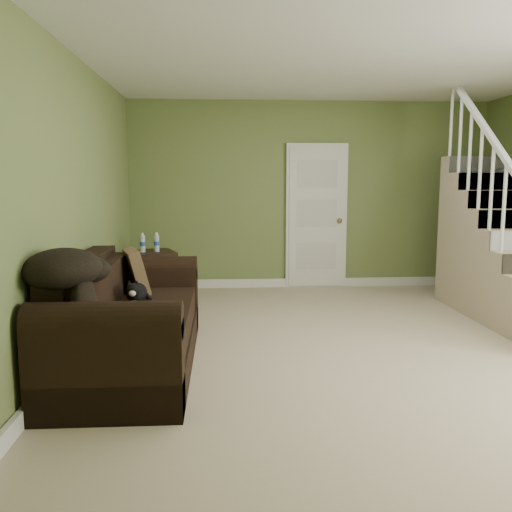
{
  "coord_description": "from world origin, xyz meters",
  "views": [
    {
      "loc": [
        -1.23,
        -4.84,
        1.52
      ],
      "look_at": [
        -0.9,
        0.34,
        0.79
      ],
      "focal_mm": 38.0,
      "sensor_mm": 36.0,
      "label": 1
    }
  ],
  "objects": [
    {
      "name": "floor",
      "position": [
        0.0,
        0.0,
        0.0
      ],
      "size": [
        5.0,
        5.5,
        0.01
      ],
      "primitive_type": "cube",
      "color": "#C1AB8B",
      "rests_on": "ground"
    },
    {
      "name": "ceiling",
      "position": [
        0.0,
        0.0,
        2.6
      ],
      "size": [
        5.0,
        5.5,
        0.01
      ],
      "primitive_type": "cube",
      "color": "white",
      "rests_on": "wall_back"
    },
    {
      "name": "wall_back",
      "position": [
        0.0,
        2.75,
        1.3
      ],
      "size": [
        5.0,
        0.04,
        2.6
      ],
      "primitive_type": "cube",
      "color": "olive",
      "rests_on": "floor"
    },
    {
      "name": "wall_left",
      "position": [
        -2.5,
        0.0,
        1.3
      ],
      "size": [
        0.04,
        5.5,
        2.6
      ],
      "primitive_type": "cube",
      "color": "olive",
      "rests_on": "floor"
    },
    {
      "name": "baseboard_back",
      "position": [
        0.0,
        2.72,
        0.06
      ],
      "size": [
        5.0,
        0.04,
        0.12
      ],
      "primitive_type": "cube",
      "color": "white",
      "rests_on": "floor"
    },
    {
      "name": "baseboard_left",
      "position": [
        -2.47,
        0.0,
        0.06
      ],
      "size": [
        0.04,
        5.5,
        0.12
      ],
      "primitive_type": "cube",
      "color": "white",
      "rests_on": "floor"
    },
    {
      "name": "door",
      "position": [
        0.1,
        2.71,
        1.01
      ],
      "size": [
        0.86,
        0.12,
        2.02
      ],
      "color": "white",
      "rests_on": "floor"
    },
    {
      "name": "staircase",
      "position": [
        1.99,
        0.97,
        0.64
      ],
      "size": [
        1.0,
        2.51,
        2.82
      ],
      "color": "#C1AB8B",
      "rests_on": "floor"
    },
    {
      "name": "sofa",
      "position": [
        -2.02,
        -0.49,
        0.34
      ],
      "size": [
        0.98,
        2.26,
        0.89
      ],
      "color": "black",
      "rests_on": "floor"
    },
    {
      "name": "side_table",
      "position": [
        -2.1,
        1.78,
        0.33
      ],
      "size": [
        0.69,
        0.69,
        0.88
      ],
      "rotation": [
        0.0,
        0.0,
        0.33
      ],
      "color": "black",
      "rests_on": "floor"
    },
    {
      "name": "cat",
      "position": [
        -1.96,
        -0.31,
        0.57
      ],
      "size": [
        0.22,
        0.47,
        0.23
      ],
      "rotation": [
        0.0,
        0.0,
        0.0
      ],
      "color": "black",
      "rests_on": "sofa"
    },
    {
      "name": "banana",
      "position": [
        -1.91,
        -1.14,
        0.51
      ],
      "size": [
        0.15,
        0.2,
        0.05
      ],
      "primitive_type": "ellipsoid",
      "rotation": [
        0.0,
        0.0,
        0.54
      ],
      "color": "yellow",
      "rests_on": "sofa"
    },
    {
      "name": "throw_pillow",
      "position": [
        -2.02,
        0.15,
        0.68
      ],
      "size": [
        0.32,
        0.46,
        0.43
      ],
      "primitive_type": "cube",
      "rotation": [
        0.0,
        -0.24,
        0.31
      ],
      "color": "#46311C",
      "rests_on": "sofa"
    },
    {
      "name": "throw_blanket",
      "position": [
        -2.3,
        -1.17,
        0.92
      ],
      "size": [
        0.53,
        0.68,
        0.27
      ],
      "primitive_type": "ellipsoid",
      "rotation": [
        0.0,
        0.0,
        0.04
      ],
      "color": "black",
      "rests_on": "sofa"
    }
  ]
}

